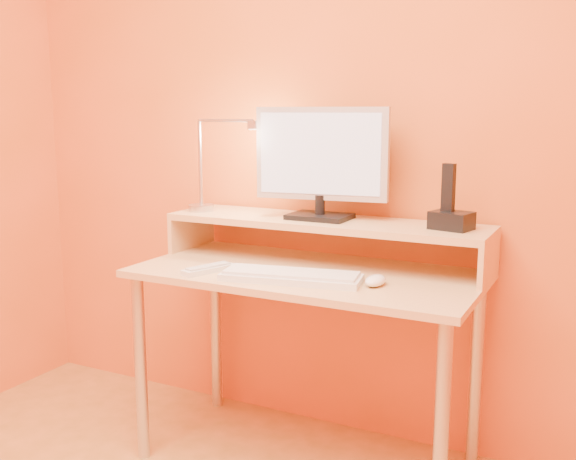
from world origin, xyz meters
The scene contains 25 objects.
wall_back centered at (0.00, 1.50, 1.25)m, with size 3.00×0.04×2.50m, color orange.
desk_leg_fl centered at (-0.55, 0.93, 0.35)m, with size 0.04×0.04×0.69m, color silver.
desk_leg_fr centered at (0.55, 0.93, 0.35)m, with size 0.04×0.04×0.69m, color silver.
desk_leg_bl centered at (-0.55, 1.43, 0.35)m, with size 0.04×0.04×0.69m, color silver.
desk_leg_br centered at (0.55, 1.43, 0.35)m, with size 0.04×0.04×0.69m, color silver.
desk_lower centered at (0.00, 1.18, 0.71)m, with size 1.20×0.60×0.03m, color #E7B576.
shelf_riser_left centered at (-0.59, 1.33, 0.79)m, with size 0.02×0.30×0.14m, color #E7B576.
shelf_riser_right centered at (0.59, 1.33, 0.79)m, with size 0.02×0.30×0.14m, color #E7B576.
desk_shelf centered at (0.00, 1.33, 0.87)m, with size 1.20×0.30×0.03m, color #E7B576.
monitor_foot centered at (-0.02, 1.33, 0.89)m, with size 0.22×0.16×0.02m, color black.
monitor_neck centered at (-0.02, 1.33, 0.93)m, with size 0.04×0.04×0.07m, color black.
monitor_panel centered at (-0.02, 1.34, 1.12)m, with size 0.49×0.04×0.33m, color #BABAC0.
monitor_back centered at (-0.02, 1.36, 1.12)m, with size 0.44×0.01×0.28m, color black.
monitor_screen centered at (-0.02, 1.32, 1.12)m, with size 0.45×0.00×0.29m, color silver.
lamp_base centered at (-0.52, 1.30, 0.89)m, with size 0.10×0.10×0.03m, color silver.
lamp_post centered at (-0.52, 1.30, 1.07)m, with size 0.01×0.01×0.33m, color silver.
lamp_arm centered at (-0.40, 1.30, 1.24)m, with size 0.01×0.01×0.24m, color silver.
lamp_head centered at (-0.28, 1.30, 1.22)m, with size 0.04×0.04×0.03m, color silver.
lamp_bulb centered at (-0.28, 1.30, 1.20)m, with size 0.03×0.03×0.00m, color #FFEAC6.
phone_dock centered at (0.46, 1.33, 0.91)m, with size 0.13×0.10×0.06m, color black.
phone_handset centered at (0.45, 1.33, 1.02)m, with size 0.04×0.03×0.16m, color black.
phone_led centered at (0.51, 1.28, 0.91)m, with size 0.01×0.00×0.04m, color #2566FF.
keyboard centered at (0.01, 1.03, 0.73)m, with size 0.46×0.15×0.02m, color silver.
mouse centered at (0.28, 1.09, 0.74)m, with size 0.06×0.10×0.04m, color white.
remote_control centered at (-0.30, 1.01, 0.73)m, with size 0.05×0.20×0.02m, color silver.
Camera 1 is at (0.96, -0.86, 1.27)m, focal length 41.22 mm.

